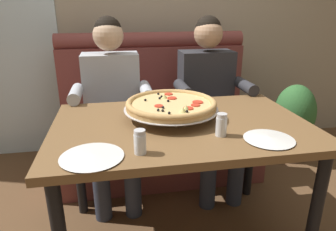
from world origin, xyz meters
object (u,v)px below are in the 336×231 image
booth_bench (157,124)px  diner_right (209,95)px  shaker_parmesan (140,144)px  plate_near_left (269,138)px  diner_left (112,100)px  potted_plant (294,119)px  shaker_pepper_flakes (221,126)px  pizza (171,105)px  dining_table (181,138)px  plate_near_right (92,155)px  patio_chair (13,81)px

booth_bench → diner_right: size_ratio=1.25×
shaker_parmesan → plate_near_left: size_ratio=0.45×
booth_bench → diner_left: bearing=-143.4°
diner_right → booth_bench: bearing=143.4°
diner_left → potted_plant: (1.58, 0.19, -0.32)m
booth_bench → shaker_parmesan: booth_bench is taller
shaker_pepper_flakes → plate_near_left: size_ratio=0.48×
shaker_parmesan → shaker_pepper_flakes: bearing=16.2°
booth_bench → pizza: booth_bench is taller
dining_table → pizza: pizza is taller
plate_near_right → booth_bench: bearing=70.0°
booth_bench → dining_table: (0.00, -0.90, 0.27)m
pizza → plate_near_right: pizza is taller
diner_left → plate_near_left: (0.70, -0.92, 0.05)m
booth_bench → shaker_parmesan: 1.30m
plate_near_left → patio_chair: 3.12m
diner_right → potted_plant: 0.94m
dining_table → pizza: bearing=116.3°
plate_near_left → plate_near_right: size_ratio=0.89×
plate_near_right → diner_right: bearing=49.9°
shaker_pepper_flakes → plate_near_right: shaker_pepper_flakes is taller
diner_left → plate_near_left: size_ratio=5.51×
diner_left → pizza: 0.65m
pizza → plate_near_right: (-0.40, -0.40, -0.07)m
booth_bench → plate_near_left: (0.35, -1.19, 0.37)m
shaker_parmesan → plate_near_left: bearing=2.5°
diner_left → patio_chair: diner_left is taller
patio_chair → potted_plant: patio_chair is taller
pizza → dining_table: bearing=-63.7°
diner_right → shaker_pepper_flakes: (-0.21, -0.83, 0.09)m
plate_near_left → diner_right: bearing=89.3°
dining_table → diner_left: 0.73m
shaker_parmesan → patio_chair: 2.84m
diner_right → potted_plant: bearing=12.4°
pizza → potted_plant: pizza is taller
pizza → patio_chair: pizza is taller
potted_plant → pizza: bearing=-149.4°
diner_left → shaker_parmesan: diner_left is taller
dining_table → pizza: 0.19m
plate_near_left → pizza: bearing=136.6°
shaker_pepper_flakes → potted_plant: (1.07, 1.02, -0.41)m
dining_table → potted_plant: size_ratio=1.91×
booth_bench → potted_plant: 1.22m
potted_plant → diner_left: bearing=-173.1°
diner_left → diner_right: 0.72m
booth_bench → diner_left: size_ratio=1.25×
dining_table → diner_right: size_ratio=1.05×
diner_left → diner_right: same height
patio_chair → potted_plant: bearing=-27.2°
booth_bench → diner_left: diner_left is taller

